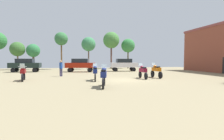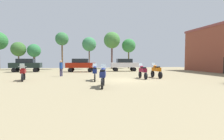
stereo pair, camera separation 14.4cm
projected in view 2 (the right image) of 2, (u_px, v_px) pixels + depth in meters
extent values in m
cube|color=gray|center=(123.00, 80.00, 15.41)|extent=(44.00, 52.00, 0.02)
cylinder|color=black|center=(104.00, 81.00, 12.04)|extent=(0.25, 0.69, 0.67)
cylinder|color=black|center=(102.00, 84.00, 10.53)|extent=(0.25, 0.69, 0.67)
cube|color=navy|center=(103.00, 74.00, 11.26)|extent=(0.60, 1.33, 0.36)
ellipsoid|color=navy|center=(103.00, 70.00, 11.53)|extent=(0.41, 0.53, 0.24)
cube|color=black|center=(103.00, 71.00, 11.02)|extent=(0.40, 0.61, 0.12)
cube|color=silver|center=(103.00, 67.00, 11.84)|extent=(0.38, 0.22, 0.39)
cylinder|color=#B7B7BC|center=(103.00, 68.00, 11.75)|extent=(0.62, 0.16, 0.04)
cylinder|color=black|center=(95.00, 76.00, 15.63)|extent=(0.18, 0.67, 0.66)
cylinder|color=black|center=(95.00, 78.00, 14.18)|extent=(0.18, 0.67, 0.66)
cube|color=navy|center=(95.00, 71.00, 14.88)|extent=(0.47, 1.26, 0.36)
ellipsoid|color=navy|center=(95.00, 68.00, 15.14)|extent=(0.36, 0.51, 0.24)
cube|color=black|center=(95.00, 68.00, 14.65)|extent=(0.35, 0.58, 0.12)
cube|color=silver|center=(95.00, 65.00, 15.43)|extent=(0.37, 0.18, 0.39)
cylinder|color=#B7B7BC|center=(95.00, 66.00, 15.35)|extent=(0.62, 0.09, 0.04)
cylinder|color=black|center=(140.00, 75.00, 17.29)|extent=(0.13, 0.64, 0.64)
cylinder|color=black|center=(146.00, 76.00, 15.75)|extent=(0.13, 0.64, 0.64)
cube|color=maroon|center=(143.00, 70.00, 16.49)|extent=(0.38, 1.33, 0.36)
ellipsoid|color=maroon|center=(142.00, 67.00, 16.77)|extent=(0.33, 0.48, 0.24)
cube|color=black|center=(144.00, 68.00, 16.25)|extent=(0.31, 0.56, 0.12)
cube|color=silver|center=(141.00, 65.00, 17.09)|extent=(0.36, 0.16, 0.39)
cylinder|color=#B7B7BC|center=(141.00, 66.00, 16.99)|extent=(0.62, 0.04, 0.04)
cylinder|color=black|center=(153.00, 74.00, 18.14)|extent=(0.14, 0.68, 0.68)
cylinder|color=black|center=(160.00, 75.00, 16.54)|extent=(0.14, 0.68, 0.68)
cube|color=#C6640E|center=(156.00, 69.00, 17.31)|extent=(0.41, 1.40, 0.36)
ellipsoid|color=#C6640E|center=(155.00, 66.00, 17.60)|extent=(0.34, 0.49, 0.24)
cube|color=black|center=(158.00, 67.00, 17.06)|extent=(0.32, 0.57, 0.12)
cube|color=silver|center=(153.00, 65.00, 17.93)|extent=(0.37, 0.16, 0.39)
cylinder|color=#B7B7BC|center=(154.00, 65.00, 17.83)|extent=(0.62, 0.06, 0.04)
cylinder|color=black|center=(22.00, 78.00, 14.17)|extent=(0.24, 0.67, 0.65)
cylinder|color=black|center=(24.00, 76.00, 15.59)|extent=(0.24, 0.67, 0.65)
cube|color=maroon|center=(23.00, 71.00, 14.85)|extent=(0.59, 1.34, 0.36)
ellipsoid|color=maroon|center=(23.00, 68.00, 14.56)|extent=(0.40, 0.53, 0.24)
cube|color=black|center=(23.00, 68.00, 15.05)|extent=(0.40, 0.61, 0.12)
cube|color=silver|center=(22.00, 66.00, 14.25)|extent=(0.38, 0.22, 0.39)
cylinder|color=#B7B7BC|center=(22.00, 67.00, 14.35)|extent=(0.62, 0.15, 0.04)
cylinder|color=black|center=(70.00, 70.00, 25.34)|extent=(0.67, 0.33, 0.64)
cylinder|color=black|center=(72.00, 70.00, 26.78)|extent=(0.67, 0.33, 0.64)
cylinder|color=black|center=(90.00, 70.00, 25.37)|extent=(0.67, 0.33, 0.64)
cylinder|color=black|center=(91.00, 70.00, 26.80)|extent=(0.67, 0.33, 0.64)
cube|color=maroon|center=(81.00, 65.00, 26.03)|extent=(4.55, 2.54, 0.75)
cube|color=black|center=(81.00, 61.00, 25.99)|extent=(2.61, 1.98, 0.61)
cylinder|color=black|center=(14.00, 70.00, 24.92)|extent=(0.64, 0.22, 0.64)
cylinder|color=black|center=(17.00, 70.00, 26.33)|extent=(0.64, 0.22, 0.64)
cylinder|color=black|center=(35.00, 70.00, 25.45)|extent=(0.64, 0.22, 0.64)
cylinder|color=black|center=(38.00, 69.00, 26.87)|extent=(0.64, 0.22, 0.64)
cube|color=black|center=(26.00, 65.00, 25.85)|extent=(4.31, 1.82, 0.75)
cube|color=black|center=(26.00, 61.00, 25.82)|extent=(2.37, 1.60, 0.61)
cylinder|color=black|center=(116.00, 70.00, 26.81)|extent=(0.65, 0.25, 0.64)
cylinder|color=black|center=(115.00, 69.00, 28.23)|extent=(0.65, 0.25, 0.64)
cylinder|color=black|center=(134.00, 69.00, 27.22)|extent=(0.65, 0.25, 0.64)
cylinder|color=black|center=(132.00, 69.00, 28.64)|extent=(0.65, 0.25, 0.64)
cube|color=silver|center=(124.00, 65.00, 27.68)|extent=(4.38, 2.01, 0.75)
cube|color=black|center=(124.00, 61.00, 27.65)|extent=(2.44, 1.70, 0.61)
cylinder|color=#2E2A50|center=(60.00, 72.00, 18.88)|extent=(0.14, 0.14, 0.85)
cylinder|color=#2E2A50|center=(62.00, 72.00, 18.99)|extent=(0.14, 0.14, 0.85)
cylinder|color=#1C4095|center=(61.00, 66.00, 18.89)|extent=(0.46, 0.46, 0.67)
sphere|color=tan|center=(61.00, 61.00, 18.87)|extent=(0.23, 0.23, 0.23)
cylinder|color=brown|center=(34.00, 62.00, 32.73)|extent=(0.39, 0.39, 3.05)
sphere|color=#2D703E|center=(34.00, 51.00, 32.61)|extent=(2.48, 2.48, 2.48)
cylinder|color=brown|center=(62.00, 56.00, 33.68)|extent=(0.28, 0.28, 5.37)
sphere|color=#346F3C|center=(62.00, 39.00, 33.49)|extent=(2.55, 2.55, 2.55)
cylinder|color=brown|center=(89.00, 58.00, 34.45)|extent=(0.25, 0.25, 4.33)
sphere|color=#387C4C|center=(89.00, 44.00, 34.29)|extent=(2.81, 2.81, 2.81)
cylinder|color=brown|center=(129.00, 59.00, 37.40)|extent=(0.28, 0.28, 4.26)
sphere|color=#327B3C|center=(129.00, 46.00, 37.25)|extent=(2.96, 2.96, 2.96)
cylinder|color=brown|center=(112.00, 56.00, 36.33)|extent=(0.34, 0.34, 5.22)
sphere|color=#437C39|center=(112.00, 40.00, 36.14)|extent=(3.43, 3.43, 3.43)
cylinder|color=brown|center=(19.00, 61.00, 32.04)|extent=(0.25, 0.25, 3.23)
sphere|color=#37642C|center=(18.00, 49.00, 31.91)|extent=(2.66, 2.66, 2.66)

